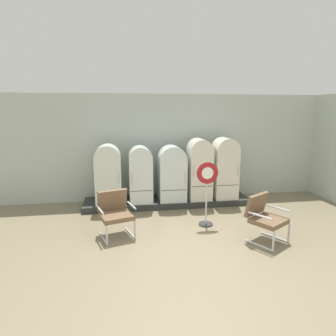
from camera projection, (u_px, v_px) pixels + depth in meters
name	position (u px, v px, depth m)	size (l,w,h in m)	color
ground	(194.00, 261.00, 5.00)	(12.00, 10.00, 0.05)	#7D6F55
back_wall	(164.00, 147.00, 8.24)	(11.76, 0.12, 2.97)	beige
display_plinth	(167.00, 201.00, 7.90)	(4.44, 0.95, 0.16)	#2A2E2C
refrigerator_0	(108.00, 173.00, 7.39)	(0.65, 0.68, 1.52)	silver
refrigerator_1	(140.00, 172.00, 7.52)	(0.59, 0.69, 1.47)	silver
refrigerator_2	(172.00, 172.00, 7.66)	(0.71, 0.71, 1.46)	silver
refrigerator_3	(199.00, 167.00, 7.75)	(0.60, 0.70, 1.63)	silver
refrigerator_4	(225.00, 166.00, 7.83)	(0.62, 0.64, 1.65)	silver
armchair_left	(115.00, 211.00, 5.86)	(0.79, 0.81, 0.93)	silver
armchair_right	(265.00, 216.00, 5.61)	(0.86, 0.88, 0.93)	silver
sign_stand	(207.00, 194.00, 6.35)	(0.48, 0.32, 1.44)	#2D2D30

